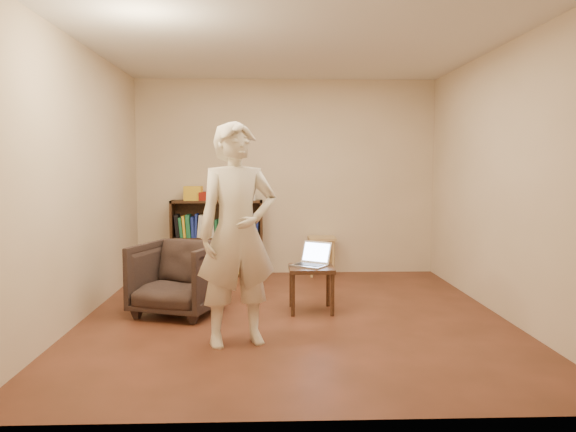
{
  "coord_description": "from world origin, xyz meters",
  "views": [
    {
      "loc": [
        -0.25,
        -5.31,
        1.44
      ],
      "look_at": [
        -0.04,
        0.35,
        0.94
      ],
      "focal_mm": 35.0,
      "sensor_mm": 36.0,
      "label": 1
    }
  ],
  "objects_px": {
    "side_table": "(311,274)",
    "person": "(237,234)",
    "laptop": "(312,260)",
    "armchair": "(178,278)",
    "stool": "(322,244)",
    "bookshelf": "(217,242)"
  },
  "relations": [
    {
      "from": "side_table",
      "to": "person",
      "type": "height_order",
      "value": "person"
    },
    {
      "from": "person",
      "to": "side_table",
      "type": "bearing_deg",
      "value": 38.17
    },
    {
      "from": "person",
      "to": "laptop",
      "type": "bearing_deg",
      "value": 39.3
    },
    {
      "from": "armchair",
      "to": "side_table",
      "type": "distance_m",
      "value": 1.31
    },
    {
      "from": "stool",
      "to": "side_table",
      "type": "relative_size",
      "value": 1.14
    },
    {
      "from": "bookshelf",
      "to": "stool",
      "type": "relative_size",
      "value": 2.33
    },
    {
      "from": "armchair",
      "to": "laptop",
      "type": "bearing_deg",
      "value": 24.63
    },
    {
      "from": "armchair",
      "to": "person",
      "type": "distance_m",
      "value": 1.26
    },
    {
      "from": "bookshelf",
      "to": "armchair",
      "type": "height_order",
      "value": "bookshelf"
    },
    {
      "from": "stool",
      "to": "laptop",
      "type": "bearing_deg",
      "value": -98.64
    },
    {
      "from": "laptop",
      "to": "person",
      "type": "relative_size",
      "value": 0.24
    },
    {
      "from": "bookshelf",
      "to": "person",
      "type": "height_order",
      "value": "person"
    },
    {
      "from": "bookshelf",
      "to": "side_table",
      "type": "xyz_separation_m",
      "value": [
        1.1,
        -1.92,
        -0.07
      ]
    },
    {
      "from": "side_table",
      "to": "laptop",
      "type": "relative_size",
      "value": 1.03
    },
    {
      "from": "armchair",
      "to": "laptop",
      "type": "distance_m",
      "value": 1.33
    },
    {
      "from": "bookshelf",
      "to": "armchair",
      "type": "bearing_deg",
      "value": -95.91
    },
    {
      "from": "bookshelf",
      "to": "armchair",
      "type": "distance_m",
      "value": 1.99
    },
    {
      "from": "bookshelf",
      "to": "laptop",
      "type": "height_order",
      "value": "bookshelf"
    },
    {
      "from": "laptop",
      "to": "person",
      "type": "bearing_deg",
      "value": -87.88
    },
    {
      "from": "bookshelf",
      "to": "laptop",
      "type": "bearing_deg",
      "value": -59.09
    },
    {
      "from": "bookshelf",
      "to": "side_table",
      "type": "height_order",
      "value": "bookshelf"
    },
    {
      "from": "stool",
      "to": "bookshelf",
      "type": "bearing_deg",
      "value": 177.35
    }
  ]
}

